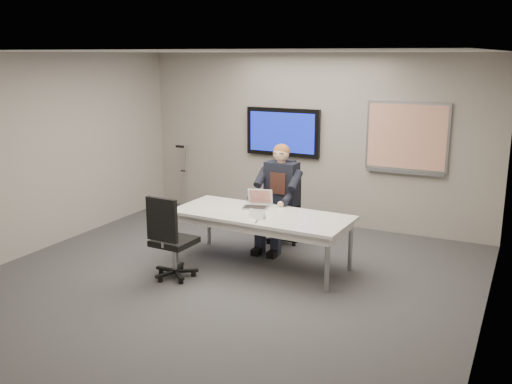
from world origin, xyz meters
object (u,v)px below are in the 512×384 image
at_px(conference_table, 261,219).
at_px(office_chair_near, 172,253).
at_px(office_chair_far, 283,223).
at_px(seated_person, 276,208).
at_px(laptop, 257,203).

distance_m(conference_table, office_chair_near, 1.25).
relative_size(conference_table, office_chair_far, 2.46).
relative_size(office_chair_far, office_chair_near, 0.89).
xyz_separation_m(office_chair_far, seated_person, (-0.00, -0.26, 0.31)).
distance_m(conference_table, seated_person, 0.75).
bearing_deg(laptop, conference_table, -70.06).
xyz_separation_m(office_chair_near, laptop, (0.62, 1.17, 0.45)).
bearing_deg(conference_table, laptop, 127.70).
xyz_separation_m(office_chair_near, seated_person, (0.68, 1.65, 0.27)).
relative_size(office_chair_far, laptop, 2.46).
height_order(office_chair_near, laptop, office_chair_near).
height_order(seated_person, laptop, seated_person).
distance_m(office_chair_far, seated_person, 0.40).
bearing_deg(laptop, seated_person, 66.93).
bearing_deg(office_chair_far, office_chair_near, -104.37).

